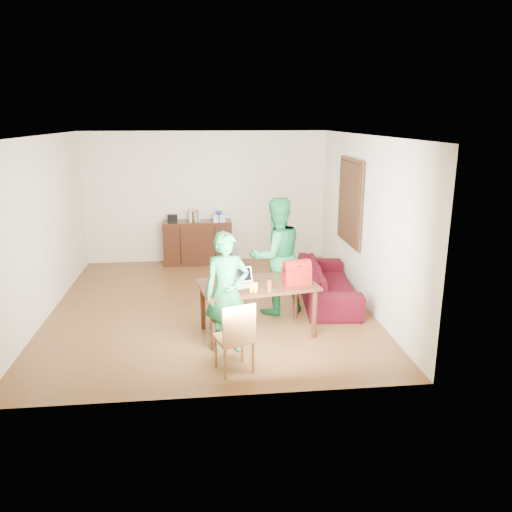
{
  "coord_description": "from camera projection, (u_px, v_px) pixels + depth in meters",
  "views": [
    {
      "loc": [
        -0.09,
        -7.63,
        2.96
      ],
      "look_at": [
        0.64,
        -0.93,
        1.08
      ],
      "focal_mm": 35.0,
      "sensor_mm": 36.0,
      "label": 1
    }
  ],
  "objects": [
    {
      "name": "person_far",
      "position": [
        276.0,
        256.0,
        7.66
      ],
      "size": [
        1.06,
        0.95,
        1.81
      ],
      "primitive_type": "imported",
      "rotation": [
        0.0,
        0.0,
        3.49
      ],
      "color": "#166630",
      "rests_on": "ground"
    },
    {
      "name": "sofa",
      "position": [
        327.0,
        282.0,
        8.31
      ],
      "size": [
        1.02,
        2.17,
        0.61
      ],
      "primitive_type": "imported",
      "rotation": [
        0.0,
        0.0,
        1.48
      ],
      "color": "#350806",
      "rests_on": "ground"
    },
    {
      "name": "red_bag",
      "position": [
        297.0,
        274.0,
        6.86
      ],
      "size": [
        0.39,
        0.26,
        0.27
      ],
      "primitive_type": "cube",
      "rotation": [
        0.0,
        0.0,
        0.13
      ],
      "color": "maroon",
      "rests_on": "table"
    },
    {
      "name": "chair",
      "position": [
        235.0,
        351.0,
        5.97
      ],
      "size": [
        0.5,
        0.49,
        0.9
      ],
      "rotation": [
        0.0,
        0.0,
        0.3
      ],
      "color": "brown",
      "rests_on": "ground"
    },
    {
      "name": "laptop",
      "position": [
        245.0,
        282.0,
        6.81
      ],
      "size": [
        0.35,
        0.28,
        0.22
      ],
      "rotation": [
        0.0,
        0.0,
        0.25
      ],
      "color": "white",
      "rests_on": "table"
    },
    {
      "name": "person_near",
      "position": [
        227.0,
        293.0,
        6.39
      ],
      "size": [
        0.6,
        0.41,
        1.58
      ],
      "primitive_type": "imported",
      "rotation": [
        0.0,
        0.0,
        0.05
      ],
      "color": "#155F2D",
      "rests_on": "ground"
    },
    {
      "name": "bottle",
      "position": [
        269.0,
        285.0,
        6.56
      ],
      "size": [
        0.08,
        0.08,
        0.18
      ],
      "primitive_type": "cylinder",
      "rotation": [
        0.0,
        0.0,
        -0.41
      ],
      "color": "#5C2915",
      "rests_on": "table"
    },
    {
      "name": "bananas",
      "position": [
        254.0,
        291.0,
        6.53
      ],
      "size": [
        0.16,
        0.11,
        0.06
      ],
      "primitive_type": null,
      "rotation": [
        0.0,
        0.0,
        -0.1
      ],
      "color": "gold",
      "rests_on": "table"
    },
    {
      "name": "room",
      "position": [
        209.0,
        226.0,
        7.89
      ],
      "size": [
        5.2,
        5.7,
        2.9
      ],
      "color": "#432310",
      "rests_on": "ground"
    },
    {
      "name": "table",
      "position": [
        258.0,
        290.0,
        6.92
      ],
      "size": [
        1.71,
        1.15,
        0.74
      ],
      "rotation": [
        0.0,
        0.0,
        0.18
      ],
      "color": "black",
      "rests_on": "ground"
    }
  ]
}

